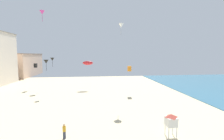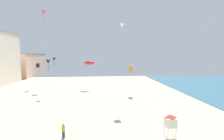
{
  "view_description": "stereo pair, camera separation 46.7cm",
  "coord_description": "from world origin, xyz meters",
  "px_view_note": "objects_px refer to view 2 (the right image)",
  "views": [
    {
      "loc": [
        2.97,
        -5.76,
        9.03
      ],
      "look_at": [
        5.54,
        16.61,
        6.87
      ],
      "focal_mm": 25.36,
      "sensor_mm": 36.0,
      "label": 1
    },
    {
      "loc": [
        3.44,
        -5.81,
        9.03
      ],
      "look_at": [
        5.54,
        16.61,
        6.87
      ],
      "focal_mm": 25.36,
      "sensor_mm": 36.0,
      "label": 2
    }
  ],
  "objects_px": {
    "lifeguard_stand": "(170,121)",
    "kite_black_box": "(38,65)",
    "kite_red_parafoil": "(89,63)",
    "kite_orange_box": "(131,69)",
    "kite_magenta_delta": "(44,13)",
    "kite_black_delta_2": "(48,62)",
    "kite_black_delta": "(54,59)",
    "kite_white_delta_2": "(122,26)",
    "kite_flyer": "(63,130)"
  },
  "relations": [
    {
      "from": "lifeguard_stand",
      "to": "kite_black_delta_2",
      "type": "xyz_separation_m",
      "value": [
        -20.7,
        26.67,
        5.43
      ]
    },
    {
      "from": "lifeguard_stand",
      "to": "kite_magenta_delta",
      "type": "xyz_separation_m",
      "value": [
        -18.61,
        18.05,
        15.65
      ]
    },
    {
      "from": "kite_magenta_delta",
      "to": "kite_black_delta_2",
      "type": "distance_m",
      "value": 13.53
    },
    {
      "from": "lifeguard_stand",
      "to": "kite_red_parafoil",
      "type": "bearing_deg",
      "value": 127.24
    },
    {
      "from": "kite_white_delta_2",
      "to": "kite_red_parafoil",
      "type": "bearing_deg",
      "value": 125.22
    },
    {
      "from": "kite_black_box",
      "to": "kite_orange_box",
      "type": "height_order",
      "value": "kite_black_box"
    },
    {
      "from": "lifeguard_stand",
      "to": "kite_white_delta_2",
      "type": "relative_size",
      "value": 1.06
    },
    {
      "from": "kite_black_box",
      "to": "kite_black_delta",
      "type": "bearing_deg",
      "value": -47.47
    },
    {
      "from": "kite_flyer",
      "to": "kite_red_parafoil",
      "type": "height_order",
      "value": "kite_red_parafoil"
    },
    {
      "from": "kite_magenta_delta",
      "to": "kite_black_delta_2",
      "type": "bearing_deg",
      "value": 103.63
    },
    {
      "from": "lifeguard_stand",
      "to": "kite_black_delta_2",
      "type": "height_order",
      "value": "kite_black_delta_2"
    },
    {
      "from": "lifeguard_stand",
      "to": "kite_orange_box",
      "type": "distance_m",
      "value": 21.0
    },
    {
      "from": "kite_black_box",
      "to": "kite_red_parafoil",
      "type": "distance_m",
      "value": 14.16
    },
    {
      "from": "lifeguard_stand",
      "to": "kite_black_box",
      "type": "relative_size",
      "value": 2.24
    },
    {
      "from": "kite_orange_box",
      "to": "kite_magenta_delta",
      "type": "bearing_deg",
      "value": -172.1
    },
    {
      "from": "kite_flyer",
      "to": "kite_white_delta_2",
      "type": "bearing_deg",
      "value": 125.46
    },
    {
      "from": "kite_black_delta",
      "to": "kite_black_box",
      "type": "bearing_deg",
      "value": 132.53
    },
    {
      "from": "kite_black_delta_2",
      "to": "kite_red_parafoil",
      "type": "distance_m",
      "value": 10.74
    },
    {
      "from": "kite_flyer",
      "to": "kite_white_delta_2",
      "type": "height_order",
      "value": "kite_white_delta_2"
    },
    {
      "from": "kite_white_delta_2",
      "to": "kite_black_delta_2",
      "type": "relative_size",
      "value": 0.85
    },
    {
      "from": "kite_magenta_delta",
      "to": "kite_red_parafoil",
      "type": "relative_size",
      "value": 0.79
    },
    {
      "from": "lifeguard_stand",
      "to": "kite_orange_box",
      "type": "relative_size",
      "value": 2.09
    },
    {
      "from": "kite_white_delta_2",
      "to": "kite_orange_box",
      "type": "relative_size",
      "value": 1.98
    },
    {
      "from": "kite_black_delta_2",
      "to": "kite_black_delta",
      "type": "bearing_deg",
      "value": -58.45
    },
    {
      "from": "lifeguard_stand",
      "to": "kite_black_delta",
      "type": "bearing_deg",
      "value": 146.5
    },
    {
      "from": "kite_black_delta",
      "to": "kite_red_parafoil",
      "type": "relative_size",
      "value": 0.75
    },
    {
      "from": "kite_flyer",
      "to": "kite_red_parafoil",
      "type": "bearing_deg",
      "value": 150.49
    },
    {
      "from": "kite_black_delta",
      "to": "kite_orange_box",
      "type": "height_order",
      "value": "kite_black_delta"
    },
    {
      "from": "kite_magenta_delta",
      "to": "kite_red_parafoil",
      "type": "height_order",
      "value": "kite_magenta_delta"
    },
    {
      "from": "kite_red_parafoil",
      "to": "lifeguard_stand",
      "type": "bearing_deg",
      "value": -70.34
    },
    {
      "from": "lifeguard_stand",
      "to": "kite_magenta_delta",
      "type": "distance_m",
      "value": 30.28
    },
    {
      "from": "lifeguard_stand",
      "to": "kite_black_delta",
      "type": "height_order",
      "value": "kite_black_delta"
    },
    {
      "from": "kite_black_box",
      "to": "lifeguard_stand",
      "type": "bearing_deg",
      "value": -50.21
    },
    {
      "from": "kite_red_parafoil",
      "to": "kite_white_delta_2",
      "type": "bearing_deg",
      "value": -54.78
    },
    {
      "from": "lifeguard_stand",
      "to": "kite_black_delta_2",
      "type": "relative_size",
      "value": 0.89
    },
    {
      "from": "kite_flyer",
      "to": "kite_black_delta",
      "type": "height_order",
      "value": "kite_black_delta"
    },
    {
      "from": "lifeguard_stand",
      "to": "kite_magenta_delta",
      "type": "bearing_deg",
      "value": 153.45
    },
    {
      "from": "kite_white_delta_2",
      "to": "kite_black_box",
      "type": "bearing_deg",
      "value": 152.14
    },
    {
      "from": "kite_black_delta",
      "to": "kite_white_delta_2",
      "type": "bearing_deg",
      "value": -16.93
    },
    {
      "from": "kite_magenta_delta",
      "to": "lifeguard_stand",
      "type": "bearing_deg",
      "value": -44.13
    },
    {
      "from": "kite_red_parafoil",
      "to": "kite_orange_box",
      "type": "relative_size",
      "value": 2.29
    },
    {
      "from": "kite_orange_box",
      "to": "kite_black_delta",
      "type": "bearing_deg",
      "value": 174.53
    },
    {
      "from": "kite_black_delta",
      "to": "kite_magenta_delta",
      "type": "relative_size",
      "value": 0.95
    },
    {
      "from": "kite_magenta_delta",
      "to": "kite_flyer",
      "type": "bearing_deg",
      "value": -67.98
    },
    {
      "from": "kite_black_delta",
      "to": "kite_magenta_delta",
      "type": "distance_m",
      "value": 10.42
    },
    {
      "from": "kite_magenta_delta",
      "to": "kite_orange_box",
      "type": "xyz_separation_m",
      "value": [
        18.55,
        2.57,
        -11.72
      ]
    },
    {
      "from": "kite_black_delta_2",
      "to": "kite_orange_box",
      "type": "height_order",
      "value": "kite_black_delta_2"
    },
    {
      "from": "kite_flyer",
      "to": "kite_orange_box",
      "type": "xyz_separation_m",
      "value": [
        11.59,
        19.77,
        4.85
      ]
    },
    {
      "from": "lifeguard_stand",
      "to": "kite_black_box",
      "type": "height_order",
      "value": "kite_black_box"
    },
    {
      "from": "kite_white_delta_2",
      "to": "kite_flyer",
      "type": "bearing_deg",
      "value": -118.29
    }
  ]
}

